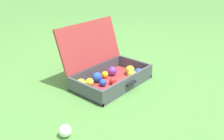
{
  "coord_description": "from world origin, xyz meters",
  "views": [
    {
      "loc": [
        -1.36,
        -1.15,
        0.95
      ],
      "look_at": [
        0.06,
        0.06,
        0.13
      ],
      "focal_mm": 40.23,
      "sensor_mm": 36.0,
      "label": 1
    }
  ],
  "objects": [
    {
      "name": "ground_plane",
      "position": [
        0.0,
        0.0,
        0.0
      ],
      "size": [
        16.0,
        16.0,
        0.0
      ],
      "primitive_type": "plane",
      "color": "#569342"
    },
    {
      "name": "open_suitcase",
      "position": [
        0.06,
        0.12,
        0.1
      ],
      "size": [
        0.64,
        0.52,
        0.48
      ],
      "color": "#B23838",
      "rests_on": "ground"
    },
    {
      "name": "stray_ball_on_grass",
      "position": [
        -0.63,
        -0.17,
        0.04
      ],
      "size": [
        0.08,
        0.08,
        0.08
      ],
      "primitive_type": "sphere",
      "color": "white",
      "rests_on": "ground"
    }
  ]
}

